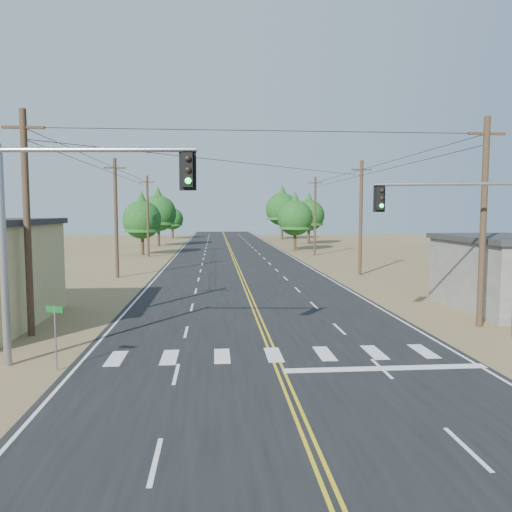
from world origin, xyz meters
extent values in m
plane|color=olive|center=(0.00, 0.00, 0.00)|extent=(220.00, 220.00, 0.00)
cube|color=black|center=(0.00, 30.00, 0.01)|extent=(15.00, 200.00, 0.02)
cylinder|color=#4C3826|center=(-10.50, 12.00, 5.00)|extent=(0.30, 0.30, 10.00)
cube|color=#4C3826|center=(-10.50, 12.00, 9.20)|extent=(1.80, 0.12, 0.12)
cylinder|color=#4C3826|center=(-10.50, 32.00, 5.00)|extent=(0.30, 0.30, 10.00)
cube|color=#4C3826|center=(-10.50, 32.00, 9.20)|extent=(1.80, 0.12, 0.12)
cylinder|color=#4C3826|center=(-10.50, 52.00, 5.00)|extent=(0.30, 0.30, 10.00)
cube|color=#4C3826|center=(-10.50, 52.00, 9.20)|extent=(1.80, 0.12, 0.12)
cylinder|color=#4C3826|center=(10.50, 12.00, 5.00)|extent=(0.30, 0.30, 10.00)
cube|color=#4C3826|center=(10.50, 12.00, 9.20)|extent=(1.80, 0.12, 0.12)
cylinder|color=#4C3826|center=(10.50, 32.00, 5.00)|extent=(0.30, 0.30, 10.00)
cube|color=#4C3826|center=(10.50, 32.00, 9.20)|extent=(1.80, 0.12, 0.12)
cylinder|color=#4C3826|center=(10.50, 52.00, 5.00)|extent=(0.30, 0.30, 10.00)
cube|color=#4C3826|center=(10.50, 52.00, 9.20)|extent=(1.80, 0.12, 0.12)
cylinder|color=gray|center=(-9.75, 7.54, 3.80)|extent=(0.26, 0.26, 7.60)
cylinder|color=gray|center=(-6.30, 7.23, 7.70)|extent=(6.92, 0.79, 0.17)
cube|color=black|center=(-3.17, 6.95, 7.00)|extent=(0.41, 0.36, 1.19)
sphere|color=black|center=(-3.15, 6.76, 7.38)|extent=(0.22, 0.22, 0.22)
sphere|color=black|center=(-3.15, 6.76, 7.00)|extent=(0.22, 0.22, 0.22)
sphere|color=#0CE533|center=(-3.15, 6.76, 6.62)|extent=(0.22, 0.22, 0.22)
cylinder|color=gray|center=(7.97, 10.73, 6.78)|extent=(6.09, 1.62, 0.15)
cube|color=black|center=(5.22, 11.40, 6.16)|extent=(0.39, 0.36, 1.05)
sphere|color=black|center=(5.26, 11.23, 6.49)|extent=(0.19, 0.19, 0.19)
sphere|color=black|center=(5.26, 11.23, 6.16)|extent=(0.19, 0.19, 0.19)
sphere|color=#0CE533|center=(5.26, 11.23, 5.82)|extent=(0.19, 0.19, 0.19)
cylinder|color=gray|center=(-7.80, 6.77, 1.13)|extent=(0.05, 0.05, 2.27)
cube|color=#0B5319|center=(-7.80, 6.77, 2.17)|extent=(0.64, 0.27, 0.23)
cylinder|color=#3F2D1E|center=(-11.60, 54.80, 1.49)|extent=(0.42, 0.42, 2.97)
cone|color=#174513|center=(-11.60, 54.80, 5.61)|extent=(4.62, 4.62, 5.28)
sphere|color=#174513|center=(-11.60, 54.80, 4.54)|extent=(4.95, 4.95, 4.95)
cylinder|color=#3F2D1E|center=(-11.36, 71.36, 1.74)|extent=(0.47, 0.47, 3.48)
cone|color=#174513|center=(-11.36, 71.36, 6.58)|extent=(5.42, 5.42, 6.19)
sphere|color=#174513|center=(-11.36, 71.36, 5.32)|extent=(5.81, 5.81, 5.81)
cylinder|color=#3F2D1E|center=(-11.01, 94.45, 1.34)|extent=(0.44, 0.44, 2.68)
cone|color=#174513|center=(-11.01, 94.45, 5.05)|extent=(4.16, 4.16, 4.76)
sphere|color=#174513|center=(-11.01, 94.45, 4.09)|extent=(4.46, 4.46, 4.46)
cylinder|color=#3F2D1E|center=(9.31, 60.43, 1.53)|extent=(0.43, 0.43, 3.05)
cone|color=#174513|center=(9.31, 60.43, 5.77)|extent=(4.75, 4.75, 5.43)
sphere|color=#174513|center=(9.31, 60.43, 4.66)|extent=(5.09, 5.09, 5.09)
cylinder|color=#3F2D1E|center=(14.00, 74.52, 1.62)|extent=(0.48, 0.48, 3.23)
cone|color=#174513|center=(14.00, 74.52, 6.11)|extent=(5.03, 5.03, 5.75)
sphere|color=#174513|center=(14.00, 74.52, 4.94)|extent=(5.39, 5.39, 5.39)
cylinder|color=#3F2D1E|center=(11.38, 89.58, 1.99)|extent=(0.49, 0.49, 3.98)
cone|color=#174513|center=(11.38, 89.58, 7.51)|extent=(6.18, 6.18, 7.07)
sphere|color=#174513|center=(11.38, 89.58, 6.07)|extent=(6.63, 6.63, 6.63)
camera|label=1|loc=(-2.25, -10.78, 5.54)|focal=35.00mm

